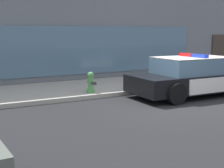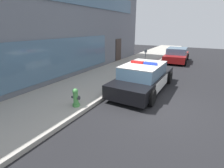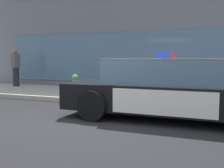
# 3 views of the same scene
# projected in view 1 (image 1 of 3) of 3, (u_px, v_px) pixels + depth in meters

# --- Properties ---
(ground) EXTENTS (48.00, 48.00, 0.00)m
(ground) POSITION_uv_depth(u_px,v_px,m) (172.00, 106.00, 9.91)
(ground) COLOR black
(sidewalk) EXTENTS (48.00, 3.45, 0.15)m
(sidewalk) POSITION_uv_depth(u_px,v_px,m) (114.00, 86.00, 13.16)
(sidewalk) COLOR #A39E93
(sidewalk) RESTS_ON ground
(storefront_building) EXTENTS (20.05, 11.05, 6.79)m
(storefront_building) POSITION_uv_depth(u_px,v_px,m) (81.00, 13.00, 19.71)
(storefront_building) COLOR slate
(storefront_building) RESTS_ON ground
(police_cruiser) EXTENTS (5.04, 2.12, 1.49)m
(police_cruiser) POSITION_uv_depth(u_px,v_px,m) (195.00, 76.00, 11.48)
(police_cruiser) COLOR black
(police_cruiser) RESTS_ON ground
(fire_hydrant) EXTENTS (0.34, 0.39, 0.73)m
(fire_hydrant) POSITION_uv_depth(u_px,v_px,m) (91.00, 82.00, 11.23)
(fire_hydrant) COLOR #4C994C
(fire_hydrant) RESTS_ON sidewalk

